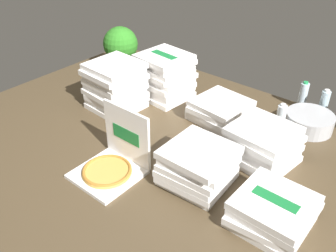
{
  "coord_description": "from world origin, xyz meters",
  "views": [
    {
      "loc": [
        1.25,
        -1.44,
        1.44
      ],
      "look_at": [
        -0.03,
        0.1,
        0.14
      ],
      "focal_mm": 38.77,
      "sensor_mm": 36.0,
      "label": 1
    }
  ],
  "objects_px": {
    "pizza_stack_center_far": "(220,110)",
    "water_bottle_0": "(303,96)",
    "pizza_stack_right_far": "(198,166)",
    "ice_bucket": "(309,122)",
    "pizza_stack_center_near": "(272,211)",
    "water_bottle_1": "(281,119)",
    "potted_plant": "(121,48)",
    "water_bottle_2": "(324,104)",
    "pizza_stack_left_mid": "(263,145)",
    "pizza_stack_right_near": "(115,86)",
    "pizza_stack_right_mid": "(165,76)",
    "open_pizza_box": "(113,162)"
  },
  "relations": [
    {
      "from": "pizza_stack_center_far",
      "to": "water_bottle_0",
      "type": "bearing_deg",
      "value": 54.44
    },
    {
      "from": "pizza_stack_right_far",
      "to": "ice_bucket",
      "type": "bearing_deg",
      "value": 73.97
    },
    {
      "from": "pizza_stack_center_far",
      "to": "pizza_stack_center_near",
      "type": "xyz_separation_m",
      "value": [
        0.75,
        -0.68,
        0.0
      ]
    },
    {
      "from": "pizza_stack_right_far",
      "to": "water_bottle_0",
      "type": "xyz_separation_m",
      "value": [
        0.12,
        1.22,
        -0.01
      ]
    },
    {
      "from": "water_bottle_1",
      "to": "potted_plant",
      "type": "height_order",
      "value": "potted_plant"
    },
    {
      "from": "pizza_stack_right_far",
      "to": "pizza_stack_center_near",
      "type": "bearing_deg",
      "value": -1.77
    },
    {
      "from": "water_bottle_0",
      "to": "water_bottle_2",
      "type": "distance_m",
      "value": 0.17
    },
    {
      "from": "pizza_stack_left_mid",
      "to": "ice_bucket",
      "type": "height_order",
      "value": "pizza_stack_left_mid"
    },
    {
      "from": "pizza_stack_center_far",
      "to": "potted_plant",
      "type": "distance_m",
      "value": 1.19
    },
    {
      "from": "water_bottle_2",
      "to": "water_bottle_1",
      "type": "bearing_deg",
      "value": -111.2
    },
    {
      "from": "pizza_stack_center_near",
      "to": "potted_plant",
      "type": "xyz_separation_m",
      "value": [
        -1.92,
        0.81,
        0.16
      ]
    },
    {
      "from": "pizza_stack_center_near",
      "to": "water_bottle_0",
      "type": "xyz_separation_m",
      "value": [
        -0.36,
        1.24,
        0.03
      ]
    },
    {
      "from": "water_bottle_0",
      "to": "water_bottle_2",
      "type": "height_order",
      "value": "same"
    },
    {
      "from": "pizza_stack_left_mid",
      "to": "pizza_stack_right_near",
      "type": "bearing_deg",
      "value": -174.83
    },
    {
      "from": "water_bottle_0",
      "to": "pizza_stack_center_near",
      "type": "bearing_deg",
      "value": -73.96
    },
    {
      "from": "water_bottle_1",
      "to": "pizza_stack_center_far",
      "type": "bearing_deg",
      "value": -162.63
    },
    {
      "from": "ice_bucket",
      "to": "water_bottle_1",
      "type": "xyz_separation_m",
      "value": [
        -0.15,
        -0.17,
        0.05
      ]
    },
    {
      "from": "pizza_stack_right_near",
      "to": "water_bottle_1",
      "type": "bearing_deg",
      "value": 22.96
    },
    {
      "from": "pizza_stack_center_near",
      "to": "water_bottle_1",
      "type": "height_order",
      "value": "water_bottle_1"
    },
    {
      "from": "pizza_stack_center_near",
      "to": "water_bottle_0",
      "type": "distance_m",
      "value": 1.29
    },
    {
      "from": "pizza_stack_right_near",
      "to": "pizza_stack_center_near",
      "type": "relative_size",
      "value": 1.04
    },
    {
      "from": "pizza_stack_right_near",
      "to": "pizza_stack_right_mid",
      "type": "bearing_deg",
      "value": 65.28
    },
    {
      "from": "pizza_stack_left_mid",
      "to": "potted_plant",
      "type": "xyz_separation_m",
      "value": [
        -1.64,
        0.38,
        0.12
      ]
    },
    {
      "from": "water_bottle_0",
      "to": "potted_plant",
      "type": "height_order",
      "value": "potted_plant"
    },
    {
      "from": "pizza_stack_right_near",
      "to": "ice_bucket",
      "type": "bearing_deg",
      "value": 27.03
    },
    {
      "from": "open_pizza_box",
      "to": "potted_plant",
      "type": "height_order",
      "value": "potted_plant"
    },
    {
      "from": "pizza_stack_center_far",
      "to": "water_bottle_0",
      "type": "xyz_separation_m",
      "value": [
        0.4,
        0.56,
        0.03
      ]
    },
    {
      "from": "pizza_stack_right_mid",
      "to": "potted_plant",
      "type": "height_order",
      "value": "potted_plant"
    },
    {
      "from": "pizza_stack_right_mid",
      "to": "potted_plant",
      "type": "distance_m",
      "value": 0.63
    },
    {
      "from": "pizza_stack_center_far",
      "to": "water_bottle_0",
      "type": "distance_m",
      "value": 0.68
    },
    {
      "from": "pizza_stack_center_far",
      "to": "pizza_stack_center_near",
      "type": "distance_m",
      "value": 1.02
    },
    {
      "from": "pizza_stack_right_mid",
      "to": "water_bottle_1",
      "type": "xyz_separation_m",
      "value": [
        0.97,
        0.1,
        -0.07
      ]
    },
    {
      "from": "pizza_stack_right_mid",
      "to": "ice_bucket",
      "type": "distance_m",
      "value": 1.15
    },
    {
      "from": "pizza_stack_left_mid",
      "to": "water_bottle_0",
      "type": "distance_m",
      "value": 0.81
    },
    {
      "from": "pizza_stack_center_far",
      "to": "water_bottle_1",
      "type": "bearing_deg",
      "value": 17.37
    },
    {
      "from": "ice_bucket",
      "to": "water_bottle_2",
      "type": "distance_m",
      "value": 0.23
    },
    {
      "from": "ice_bucket",
      "to": "water_bottle_1",
      "type": "relative_size",
      "value": 1.47
    },
    {
      "from": "ice_bucket",
      "to": "pizza_stack_left_mid",
      "type": "bearing_deg",
      "value": -99.08
    },
    {
      "from": "pizza_stack_center_far",
      "to": "ice_bucket",
      "type": "height_order",
      "value": "pizza_stack_center_far"
    },
    {
      "from": "pizza_stack_center_near",
      "to": "pizza_stack_left_mid",
      "type": "bearing_deg",
      "value": 123.05
    },
    {
      "from": "pizza_stack_right_mid",
      "to": "pizza_stack_center_near",
      "type": "height_order",
      "value": "pizza_stack_right_mid"
    },
    {
      "from": "pizza_stack_center_near",
      "to": "ice_bucket",
      "type": "height_order",
      "value": "pizza_stack_center_near"
    },
    {
      "from": "open_pizza_box",
      "to": "pizza_stack_center_far",
      "type": "bearing_deg",
      "value": 79.47
    },
    {
      "from": "pizza_stack_right_mid",
      "to": "pizza_stack_left_mid",
      "type": "xyz_separation_m",
      "value": [
        1.02,
        -0.27,
        -0.06
      ]
    },
    {
      "from": "pizza_stack_right_near",
      "to": "water_bottle_1",
      "type": "distance_m",
      "value": 1.24
    },
    {
      "from": "pizza_stack_right_mid",
      "to": "pizza_stack_center_near",
      "type": "distance_m",
      "value": 1.49
    },
    {
      "from": "pizza_stack_center_far",
      "to": "pizza_stack_right_near",
      "type": "distance_m",
      "value": 0.82
    },
    {
      "from": "water_bottle_1",
      "to": "ice_bucket",
      "type": "bearing_deg",
      "value": 49.98
    },
    {
      "from": "water_bottle_2",
      "to": "ice_bucket",
      "type": "bearing_deg",
      "value": -92.54
    },
    {
      "from": "pizza_stack_right_near",
      "to": "ice_bucket",
      "type": "height_order",
      "value": "pizza_stack_right_near"
    }
  ]
}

